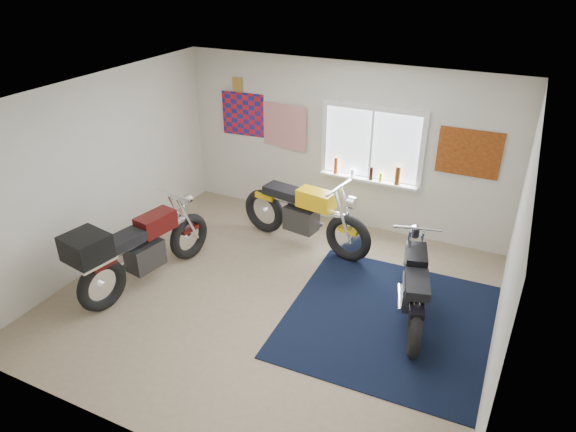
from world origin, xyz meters
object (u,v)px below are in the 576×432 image
at_px(yellow_triumph, 304,216).
at_px(black_chrome_bike, 413,287).
at_px(navy_rug, 389,320).
at_px(maroon_tourer, 136,249).

xyz_separation_m(yellow_triumph, black_chrome_bike, (1.96, -1.07, -0.06)).
distance_m(navy_rug, maroon_tourer, 3.45).
bearing_deg(maroon_tourer, black_chrome_bike, -64.64).
relative_size(navy_rug, yellow_triumph, 1.13).
height_order(yellow_triumph, maroon_tourer, yellow_triumph).
distance_m(navy_rug, yellow_triumph, 2.21).
height_order(navy_rug, black_chrome_bike, black_chrome_bike).
height_order(black_chrome_bike, maroon_tourer, maroon_tourer).
bearing_deg(yellow_triumph, maroon_tourer, -118.86).
height_order(navy_rug, maroon_tourer, maroon_tourer).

